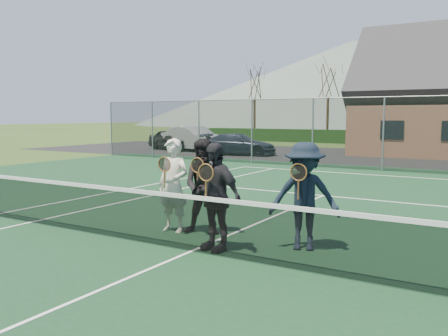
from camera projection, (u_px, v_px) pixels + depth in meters
The scene contains 17 objects.
ground at pixel (411, 159), 24.82m from camera, with size 220.00×220.00×0.00m, color #30491A.
court_surface at pixel (192, 252), 7.80m from camera, with size 30.00×30.00×0.02m, color #14381E.
tarmac_carpark at pixel (336, 155), 26.88m from camera, with size 40.00×12.00×0.01m, color black.
hedge_row at pixel (440, 139), 34.97m from camera, with size 40.00×1.20×1.10m, color black.
hill_west at pixel (352, 84), 100.49m from camera, with size 110.00×110.00×18.00m, color #56675F.
car_a at pixel (173, 140), 31.20m from camera, with size 1.61×4.00×1.36m, color black.
car_b at pixel (194, 139), 30.04m from camera, with size 1.67×4.79×1.58m, color gray.
car_c at pixel (239, 144), 27.12m from camera, with size 1.74×4.27×1.24m, color #192133.
court_markings at pixel (192, 251), 7.80m from camera, with size 11.03×23.83×0.01m.
tennis_net at pixel (191, 221), 7.75m from camera, with size 11.68×0.08×1.10m.
perimeter_fence at pixel (383, 134), 19.12m from camera, with size 30.07×0.07×3.02m.
tree_a at pixel (255, 77), 43.47m from camera, with size 3.20×3.20×7.77m.
tree_b at pixel (329, 73), 39.87m from camera, with size 3.20×3.20×7.77m.
player_a at pixel (173, 185), 9.06m from camera, with size 0.66×0.50×1.80m.
player_b at pixel (206, 187), 8.89m from camera, with size 1.07×0.97×1.80m.
player_c at pixel (215, 197), 7.81m from camera, with size 1.12×0.64×1.80m.
player_d at pixel (304, 196), 7.85m from camera, with size 1.32×1.02×1.80m.
Camera 1 is at (4.39, -6.23, 2.25)m, focal length 38.00 mm.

